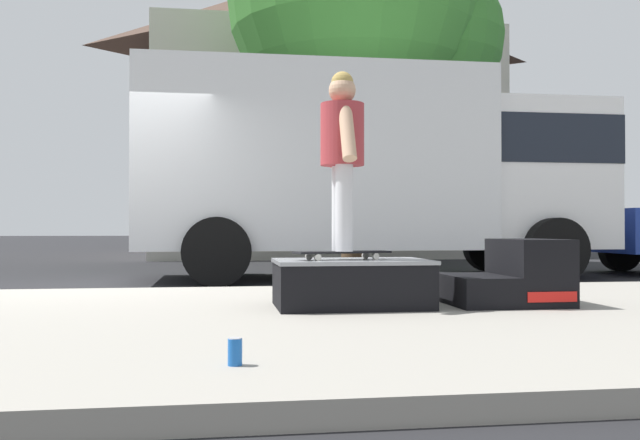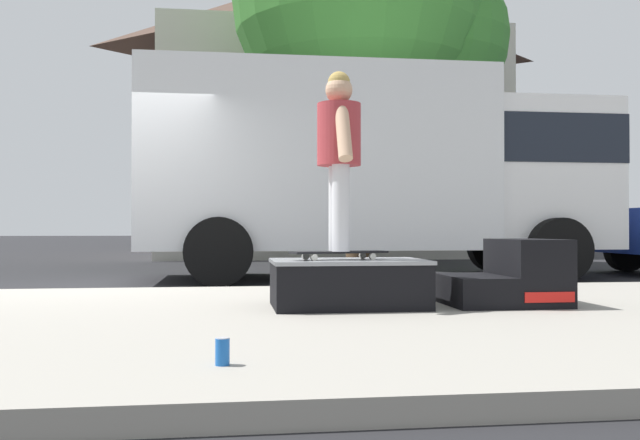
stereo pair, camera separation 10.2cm
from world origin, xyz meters
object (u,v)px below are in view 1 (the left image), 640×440
Objects in this scene: skater_kid at (342,145)px; street_tree_main at (369,13)px; skateboard at (342,253)px; kicker_ramp at (513,277)px; skate_box at (351,282)px; soda_can at (235,352)px; box_truck at (374,166)px.

skater_kid is 9.67m from street_tree_main.
skateboard is at bearing 135.00° from skater_kid.
skateboard is at bearing -178.42° from kicker_ramp.
skateboard is (-1.44, -0.04, 0.21)m from kicker_ramp.
skate_box is 1.32× the size of kicker_ramp.
street_tree_main is (3.04, 10.80, 5.07)m from soda_can.
skater_kid is 5.04m from box_truck.
soda_can is at bearing -113.70° from skate_box.
skater_kid reaches higher than soda_can.
kicker_ramp is 3.23m from soda_can.
soda_can is (-0.90, -2.18, -1.22)m from skater_kid.
skateboard is 0.85m from skater_kid.
skate_box reaches higher than soda_can.
skate_box is 10.10m from street_tree_main.
skateboard is at bearing 67.68° from soda_can.
box_truck is at bearing -101.46° from street_tree_main.
box_truck is 0.86× the size of street_tree_main.
skater_kid is at bearing -105.91° from box_truck.
skateboard is 0.57× the size of skater_kid.
skateboard is at bearing -105.91° from box_truck.
street_tree_main is at bearing 74.27° from soda_can.
skater_kid is 0.18× the size of street_tree_main.
kicker_ramp is 0.65× the size of skater_kid.
kicker_ramp is 0.13× the size of box_truck.
soda_can is (-0.90, -2.18, -0.37)m from skateboard.
box_truck is (1.30, 4.80, 1.38)m from skate_box.
kicker_ramp is 9.90m from street_tree_main.
box_truck reaches higher than skateboard.
skateboard is 5.16m from box_truck.
box_truck is (2.28, 7.02, 1.52)m from soda_can.
skateboard is at bearing -103.98° from street_tree_main.
street_tree_main is (0.77, 3.77, 3.55)m from box_truck.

